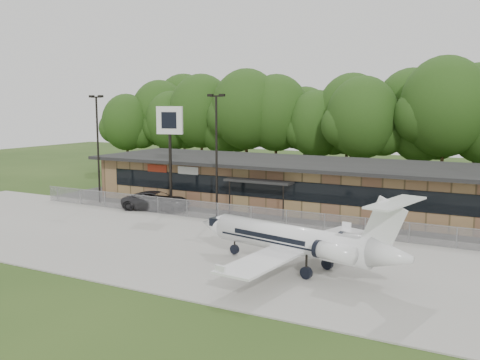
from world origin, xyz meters
The scene contains 11 objects.
ground centered at (0.00, 0.00, 0.00)m, with size 160.00×160.00×0.00m, color #263F16.
apron centered at (0.00, 8.00, 0.04)m, with size 64.00×18.00×0.08m, color #9E9B93.
parking_lot centered at (0.00, 19.50, 0.03)m, with size 50.00×9.00×0.06m, color #383835.
terminal centered at (0.00, 23.94, 2.18)m, with size 41.00×11.65×4.30m.
fence centered at (0.00, 15.00, 0.78)m, with size 46.00×0.04×1.52m.
treeline centered at (0.00, 42.00, 7.50)m, with size 72.00×12.00×15.00m, color #1D3E13, non-canonical shape.
light_pole_left centered at (-18.00, 16.50, 5.98)m, with size 1.55×0.30×10.23m.
light_pole_mid centered at (-5.00, 16.50, 5.98)m, with size 1.55×0.30×10.23m.
business_jet centered at (6.61, 5.94, 1.71)m, with size 14.20×12.76×4.80m.
suv centered at (-11.10, 16.30, 0.84)m, with size 2.80×6.08×1.69m, color #323134.
pole_sign centered at (-9.90, 16.79, 7.05)m, with size 2.42×0.71×9.22m.
Camera 1 is at (17.60, -21.42, 9.38)m, focal length 40.00 mm.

